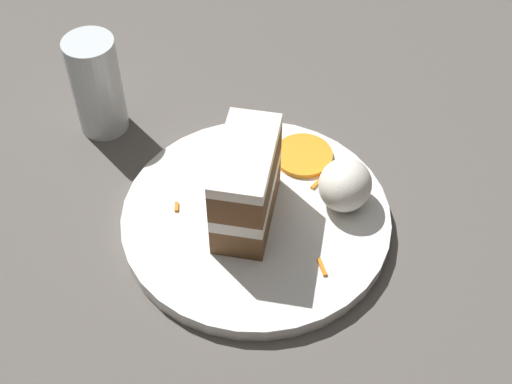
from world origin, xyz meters
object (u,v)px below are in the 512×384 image
(plate, at_px, (256,219))
(orange_garnish, at_px, (303,156))
(drinking_glass, at_px, (98,91))
(cake_slice, at_px, (247,184))
(cream_dollop, at_px, (345,185))

(plate, height_order, orange_garnish, orange_garnish)
(drinking_glass, bearing_deg, orange_garnish, -88.20)
(plate, bearing_deg, cake_slice, 126.10)
(orange_garnish, bearing_deg, cake_slice, 162.32)
(cake_slice, bearing_deg, drinking_glass, 148.64)
(cake_slice, xyz_separation_m, orange_garnish, (0.10, -0.03, -0.05))
(cream_dollop, relative_size, drinking_glass, 0.50)
(cream_dollop, bearing_deg, orange_garnish, 50.17)
(plate, relative_size, cake_slice, 2.41)
(plate, bearing_deg, drinking_glass, 68.65)
(plate, distance_m, orange_garnish, 0.10)
(cake_slice, relative_size, drinking_glass, 0.95)
(plate, relative_size, orange_garnish, 4.31)
(cake_slice, xyz_separation_m, cream_dollop, (0.05, -0.09, -0.02))
(plate, relative_size, cream_dollop, 4.59)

